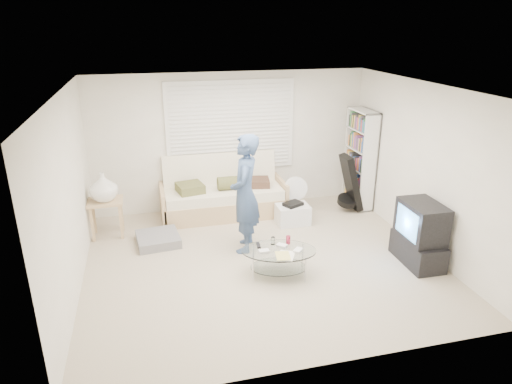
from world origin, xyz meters
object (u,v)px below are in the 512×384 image
object	(u,v)px
futon_sofa	(223,196)
bookshelf	(360,159)
tv_unit	(420,234)
coffee_table	(279,255)

from	to	relation	value
futon_sofa	bookshelf	xyz separation A→B (m)	(2.56, -0.18, 0.56)
tv_unit	coffee_table	size ratio (longest dim) A/B	0.81
futon_sofa	coffee_table	distance (m)	2.32
bookshelf	futon_sofa	bearing A→B (deg)	175.90
futon_sofa	bookshelf	bearing A→B (deg)	-4.10
tv_unit	coffee_table	bearing A→B (deg)	175.54
bookshelf	tv_unit	bearing A→B (deg)	-93.17
futon_sofa	coffee_table	size ratio (longest dim) A/B	1.92
bookshelf	coffee_table	size ratio (longest dim) A/B	1.59
futon_sofa	coffee_table	xyz separation A→B (m)	(0.37, -2.29, -0.05)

